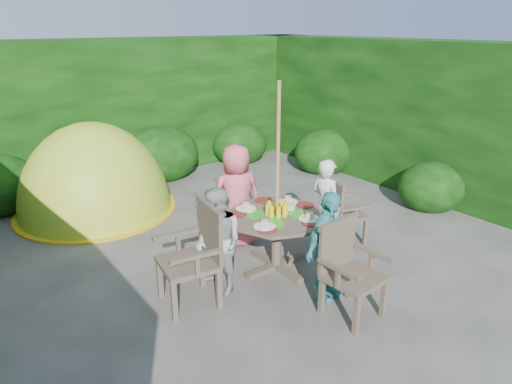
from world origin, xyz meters
TOP-DOWN VIEW (x-y plane):
  - ground at (0.00, 0.00)m, footprint 60.00×60.00m
  - hedge_enclosure at (0.00, 1.33)m, footprint 9.00×9.00m
  - patio_table at (0.15, -0.66)m, footprint 1.22×1.22m
  - parasol_pole at (0.14, -0.66)m, footprint 0.04×0.04m
  - garden_chair_right at (1.25, -0.63)m, footprint 0.56×0.60m
  - garden_chair_left at (-0.95, -0.69)m, footprint 0.63×0.69m
  - garden_chair_back at (0.14, 0.44)m, footprint 0.60×0.55m
  - garden_chair_front at (0.16, -1.76)m, footprint 0.59×0.53m
  - child_right at (0.94, -0.65)m, footprint 0.31×0.45m
  - child_left at (-0.65, -0.67)m, footprint 0.45×0.58m
  - child_back at (0.13, 0.14)m, footprint 0.74×0.56m
  - child_front at (0.16, -1.46)m, footprint 0.76×0.46m
  - dome_tent at (-0.97, 2.38)m, footprint 2.42×2.42m

SIDE VIEW (x-z plane):
  - ground at x=0.00m, z-range 0.00..0.00m
  - dome_tent at x=-0.97m, z-range -1.39..1.39m
  - garden_chair_right at x=1.25m, z-range 0.03..0.88m
  - garden_chair_back at x=0.14m, z-range 0.03..0.93m
  - garden_chair_front at x=0.16m, z-range 0.03..0.96m
  - garden_chair_left at x=-0.95m, z-range 0.03..1.05m
  - patio_table at x=0.15m, z-range 0.17..1.00m
  - child_left at x=-0.65m, z-range 0.00..1.18m
  - child_front at x=0.16m, z-range 0.00..1.20m
  - child_right at x=0.94m, z-range 0.00..1.21m
  - child_back at x=0.13m, z-range 0.00..1.35m
  - parasol_pole at x=0.14m, z-range 0.00..2.20m
  - hedge_enclosure at x=0.00m, z-range 0.00..2.50m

